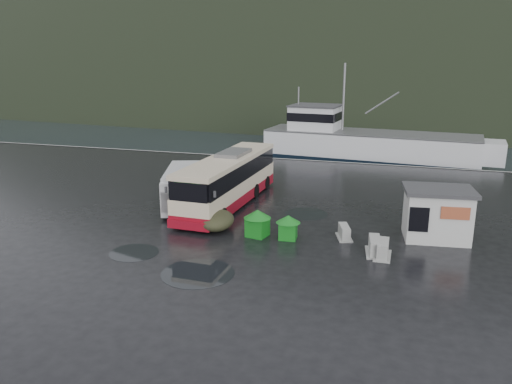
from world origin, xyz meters
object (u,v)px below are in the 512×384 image
(ticket_kiosk, at_px, (435,238))
(jersey_barrier_b, at_px, (344,238))
(waste_bin_left, at_px, (288,239))
(jersey_barrier_a, at_px, (374,254))
(white_van, at_px, (183,207))
(waste_bin_right, at_px, (257,236))
(dome_tent, at_px, (217,229))
(jersey_barrier_c, at_px, (382,257))
(fishing_trawler, at_px, (369,150))
(coach_bus, at_px, (229,204))

(ticket_kiosk, height_order, jersey_barrier_b, ticket_kiosk)
(waste_bin_left, distance_m, jersey_barrier_b, 3.02)
(jersey_barrier_a, bearing_deg, jersey_barrier_b, 134.20)
(waste_bin_left, bearing_deg, jersey_barrier_b, 17.53)
(ticket_kiosk, bearing_deg, jersey_barrier_b, -170.04)
(white_van, distance_m, waste_bin_right, 7.33)
(white_van, bearing_deg, dome_tent, -61.89)
(jersey_barrier_c, height_order, fishing_trawler, fishing_trawler)
(waste_bin_right, height_order, ticket_kiosk, ticket_kiosk)
(waste_bin_left, relative_size, jersey_barrier_c, 0.83)
(waste_bin_left, distance_m, waste_bin_right, 1.69)
(dome_tent, distance_m, ticket_kiosk, 11.92)
(white_van, relative_size, ticket_kiosk, 1.70)
(dome_tent, height_order, ticket_kiosk, ticket_kiosk)
(ticket_kiosk, xyz_separation_m, jersey_barrier_b, (-4.67, -1.40, 0.00))
(jersey_barrier_a, bearing_deg, waste_bin_right, 172.96)
(fishing_trawler, bearing_deg, white_van, -106.57)
(coach_bus, xyz_separation_m, jersey_barrier_a, (9.85, -6.08, 0.00))
(waste_bin_right, relative_size, jersey_barrier_b, 1.04)
(jersey_barrier_b, height_order, fishing_trawler, fishing_trawler)
(white_van, height_order, fishing_trawler, fishing_trawler)
(white_van, xyz_separation_m, jersey_barrier_a, (12.51, -4.65, 0.00))
(white_van, relative_size, waste_bin_right, 4.06)
(dome_tent, relative_size, ticket_kiosk, 0.75)
(dome_tent, relative_size, jersey_barrier_c, 1.69)
(ticket_kiosk, bearing_deg, fishing_trawler, 95.27)
(white_van, distance_m, ticket_kiosk, 15.54)
(coach_bus, height_order, dome_tent, coach_bus)
(dome_tent, bearing_deg, waste_bin_left, -4.50)
(waste_bin_right, relative_size, ticket_kiosk, 0.42)
(coach_bus, xyz_separation_m, ticket_kiosk, (12.81, -2.92, 0.00))
(white_van, height_order, waste_bin_right, white_van)
(jersey_barrier_c, bearing_deg, jersey_barrier_a, 146.86)
(ticket_kiosk, height_order, fishing_trawler, fishing_trawler)
(jersey_barrier_b, bearing_deg, jersey_barrier_c, -43.71)
(dome_tent, distance_m, jersey_barrier_c, 9.31)
(coach_bus, bearing_deg, fishing_trawler, 74.19)
(white_van, distance_m, waste_bin_left, 8.78)
(coach_bus, bearing_deg, dome_tent, -75.81)
(white_van, xyz_separation_m, dome_tent, (3.71, -3.47, 0.00))
(ticket_kiosk, bearing_deg, waste_bin_left, -169.70)
(white_van, distance_m, jersey_barrier_c, 13.82)
(white_van, bearing_deg, jersey_barrier_b, -33.82)
(ticket_kiosk, bearing_deg, dome_tent, -177.15)
(waste_bin_right, distance_m, jersey_barrier_c, 6.77)
(jersey_barrier_c, bearing_deg, jersey_barrier_b, 136.29)
(fishing_trawler, bearing_deg, jersey_barrier_c, -78.50)
(white_van, xyz_separation_m, fishing_trawler, (10.00, 24.30, 0.00))
(jersey_barrier_c, bearing_deg, coach_bus, 148.26)
(white_van, xyz_separation_m, jersey_barrier_b, (10.80, -2.89, 0.00))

